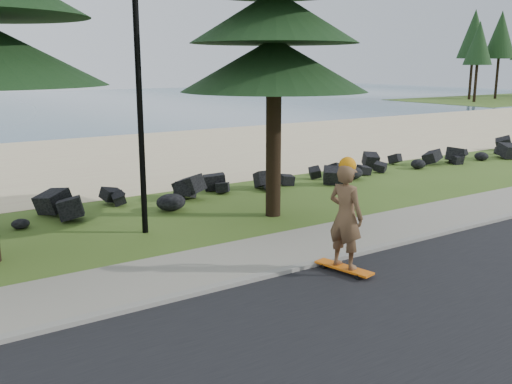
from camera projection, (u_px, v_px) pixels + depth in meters
ground at (209, 272)px, 11.19m from camera, size 160.00×160.00×0.00m
road at (374, 372)px, 7.53m from camera, size 160.00×7.00×0.02m
kerb at (233, 284)px, 10.45m from camera, size 160.00×0.20×0.10m
sidewalk at (204, 267)px, 11.35m from camera, size 160.00×2.00×0.08m
beach_sand at (35, 165)px, 22.99m from camera, size 160.00×15.00×0.01m
seawall_boulders at (111, 211)px, 15.75m from camera, size 60.00×2.40×1.10m
lamp_post at (138, 57)px, 12.89m from camera, size 0.25×0.14×8.14m
skateboarder at (346, 217)px, 10.85m from camera, size 0.63×1.26×2.28m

